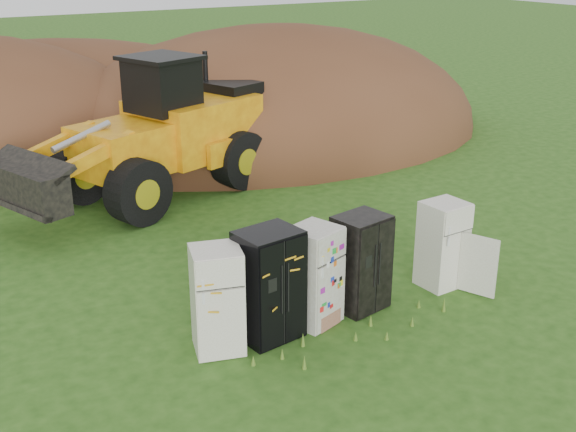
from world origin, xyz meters
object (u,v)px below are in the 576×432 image
fridge_sticker (314,276)px  fridge_dark_mid (360,262)px  fridge_leftmost (217,300)px  fridge_open_door (442,244)px  fridge_black_side (269,285)px  wheel_loader (137,133)px

fridge_sticker → fridge_dark_mid: (1.01, 0.03, -0.00)m
fridge_sticker → fridge_leftmost: bearing=160.4°
fridge_open_door → fridge_black_side: bearing=176.9°
fridge_sticker → wheel_loader: 7.56m
wheel_loader → fridge_black_side: bearing=-113.5°
fridge_dark_mid → wheel_loader: size_ratio=0.24×
wheel_loader → fridge_sticker: bearing=-106.7°
fridge_dark_mid → fridge_black_side: bearing=171.5°
fridge_dark_mid → wheel_loader: 7.65m
fridge_open_door → fridge_leftmost: bearing=176.1°
fridge_sticker → fridge_dark_mid: 1.01m
fridge_leftmost → fridge_black_side: 0.91m
fridge_black_side → fridge_sticker: fridge_black_side is taller
fridge_black_side → fridge_sticker: (0.90, 0.03, -0.07)m
wheel_loader → fridge_dark_mid: bearing=-99.0°
fridge_black_side → fridge_open_door: size_ratio=1.13×
fridge_open_door → wheel_loader: bearing=110.4°
fridge_leftmost → fridge_open_door: size_ratio=1.05×
fridge_black_side → fridge_sticker: bearing=-5.6°
fridge_black_side → fridge_dark_mid: size_ratio=1.08×
wheel_loader → fridge_open_door: bearing=-86.1°
fridge_open_door → wheel_loader: size_ratio=0.23×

